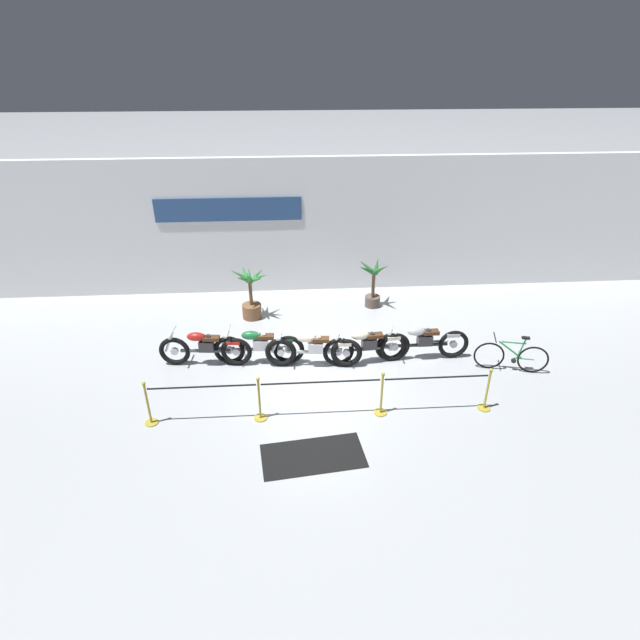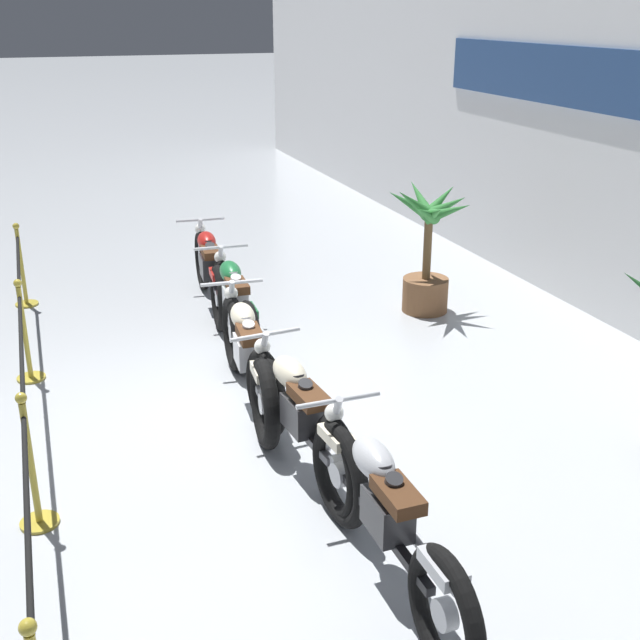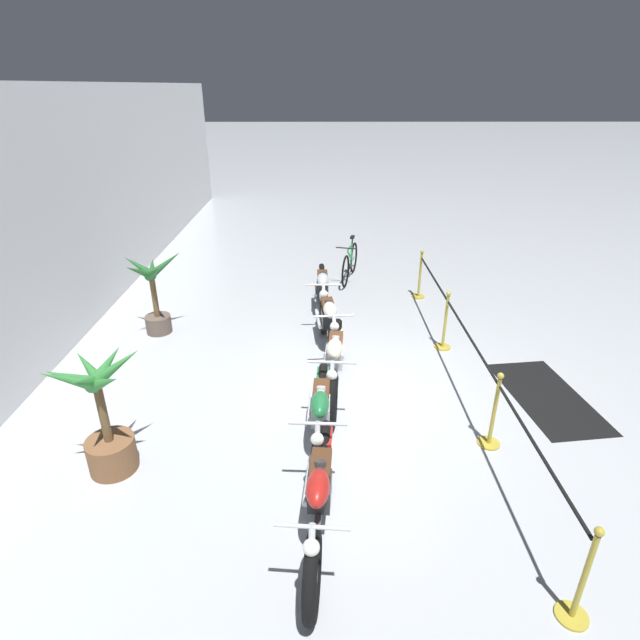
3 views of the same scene
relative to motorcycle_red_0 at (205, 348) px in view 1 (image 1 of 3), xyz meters
The scene contains 15 objects.
ground_plane 2.86m from the motorcycle_red_0, 15.22° to the right, with size 120.00×120.00×0.00m, color #B2B7BC.
back_wall 5.40m from the motorcycle_red_0, 58.31° to the left, with size 28.00×0.29×4.20m.
motorcycle_red_0 is the anchor object (origin of this frame).
motorcycle_green_1 1.31m from the motorcycle_red_0, ahead, with size 2.25×0.62×0.97m.
motorcycle_cream_2 2.67m from the motorcycle_red_0, ahead, with size 2.39×0.62×0.97m.
motorcycle_cream_3 3.98m from the motorcycle_red_0, ahead, with size 2.21×0.62×0.97m.
motorcycle_silver_4 5.39m from the motorcycle_red_0, ahead, with size 2.38×0.62×0.97m.
bicycle 7.46m from the motorcycle_red_0, ahead, with size 1.70×0.59×0.97m.
potted_palm_left_of_row 5.49m from the motorcycle_red_0, 32.33° to the left, with size 1.04×1.09×1.55m.
potted_palm_right_of_row 2.65m from the motorcycle_red_0, 67.52° to the left, with size 1.08×0.97×1.58m.
stanchion_far_left 2.62m from the motorcycle_red_0, 56.26° to the right, with size 7.25×0.28×1.05m.
stanchion_mid_left 2.59m from the motorcycle_red_0, 56.83° to the right, with size 0.28×0.28×1.05m.
stanchion_mid_right 4.55m from the motorcycle_red_0, 28.47° to the right, with size 0.28×0.28×1.05m.
stanchion_far_right 6.65m from the motorcycle_red_0, 19.03° to the right, with size 0.28×0.28×1.05m.
floor_banner 4.20m from the motorcycle_red_0, 53.67° to the right, with size 1.99×1.00×0.01m, color black.
Camera 1 is at (-0.60, -9.84, 6.92)m, focal length 28.00 mm.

